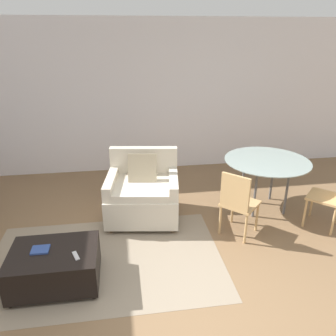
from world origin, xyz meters
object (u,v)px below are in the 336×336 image
Objects in this scene: dining_table at (267,165)px; dining_chair_near_left at (238,200)px; tv_remote_primary at (76,256)px; dining_chair_near_right at (333,194)px; book_stack at (40,250)px; armchair at (143,193)px; ottoman at (55,266)px.

dining_chair_near_left is at bearing -135.00° from dining_table.
dining_chair_near_right is at bearing 12.06° from tv_remote_primary.
tv_remote_primary is 0.17× the size of dining_chair_near_right.
tv_remote_primary is 2.06m from dining_chair_near_left.
dining_chair_near_left reaches higher than book_stack.
dining_table is at bearing 135.00° from dining_chair_near_right.
book_stack is at bearing -166.66° from dining_chair_near_left.
book_stack is 1.16× the size of tv_remote_primary.
dining_chair_near_left is at bearing -29.66° from armchair.
ottoman is 1.00× the size of dining_chair_near_left.
dining_chair_near_left and dining_chair_near_right have the same top height.
tv_remote_primary is 0.17× the size of dining_chair_near_left.
tv_remote_primary is at bearing -167.94° from dining_chair_near_right.
ottoman is 5.83× the size of tv_remote_primary.
dining_table is 1.37× the size of dining_chair_near_left.
book_stack is 3.22m from dining_table.
ottoman is 0.33m from tv_remote_primary.
dining_chair_near_right is (3.50, 0.58, 0.30)m from ottoman.
ottoman is 0.73× the size of dining_table.
book_stack is at bearing -157.87° from dining_table.
tv_remote_primary is at bearing -152.43° from dining_table.
tv_remote_primary is 2.94m from dining_table.
dining_chair_near_right is (1.32, 0.00, 0.00)m from dining_chair_near_left.
dining_chair_near_left is (1.94, 0.70, 0.11)m from tv_remote_primary.
book_stack is at bearing -133.64° from armchair.
dining_table reaches higher than tv_remote_primary.
armchair reaches higher than tv_remote_primary.
dining_chair_near_left is at bearing 14.96° from ottoman.
tv_remote_primary is (-0.78, -1.36, 0.04)m from armchair.
armchair is 1.34m from dining_chair_near_left.
dining_chair_near_right reaches higher than book_stack.
book_stack is 2.38m from dining_chair_near_left.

